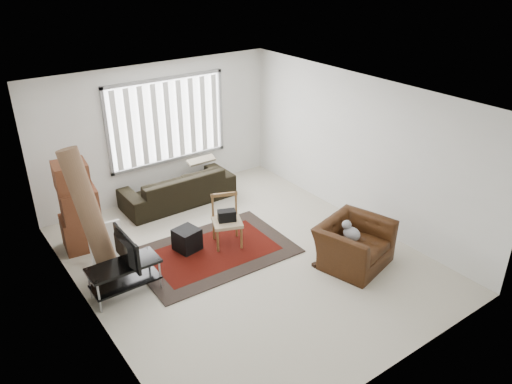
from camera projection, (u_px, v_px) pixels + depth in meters
room at (228, 149)px, 7.85m from camera, size 6.00×6.02×2.71m
persian_rug at (214, 252)px, 8.40m from camera, size 2.62×1.79×0.02m
tv_stand at (124, 272)px, 7.25m from camera, size 1.03×0.46×0.52m
tv at (121, 250)px, 7.08m from camera, size 0.11×0.84×0.48m
subwoofer at (187, 239)px, 8.37m from camera, size 0.44×0.44×0.38m
moving_boxes at (79, 209)px, 8.26m from camera, size 0.70×0.65×1.55m
white_flatpack at (106, 243)px, 8.01m from camera, size 0.56×0.28×0.68m
rolled_rug at (90, 216)px, 7.36m from camera, size 0.64×0.90×2.10m
sofa at (178, 183)px, 9.87m from camera, size 2.23×0.97×0.86m
side_chair at (227, 219)px, 8.42m from camera, size 0.62×0.62×0.89m
armchair at (354, 241)px, 7.93m from camera, size 1.32×1.22×0.82m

